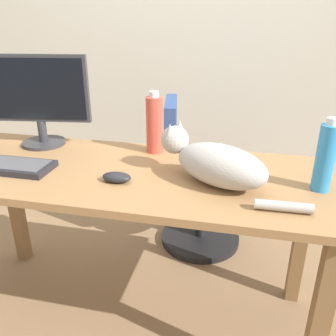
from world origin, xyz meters
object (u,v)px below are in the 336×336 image
at_px(office_chair, 194,187).
at_px(keyboard, 0,165).
at_px(cat, 215,162).
at_px(water_bottle, 155,124).
at_px(spray_bottle, 325,157).
at_px(computer_mouse, 117,177).
at_px(monitor, 37,97).

height_order(office_chair, keyboard, office_chair).
height_order(keyboard, cat, cat).
xyz_separation_m(office_chair, water_bottle, (-0.12, -0.41, 0.49)).
relative_size(water_bottle, spray_bottle, 1.04).
height_order(keyboard, spray_bottle, spray_bottle).
xyz_separation_m(cat, computer_mouse, (-0.35, -0.07, -0.06)).
xyz_separation_m(water_bottle, spray_bottle, (0.67, -0.24, -0.01)).
bearing_deg(spray_bottle, monitor, 169.82).
distance_m(computer_mouse, water_bottle, 0.36).
bearing_deg(keyboard, spray_bottle, 3.64).
bearing_deg(cat, spray_bottle, 3.91).
bearing_deg(keyboard, water_bottle, 29.23).
distance_m(monitor, cat, 0.89).
distance_m(cat, water_bottle, 0.40).
bearing_deg(office_chair, spray_bottle, -50.02).
bearing_deg(monitor, spray_bottle, -10.18).
height_order(cat, computer_mouse, cat).
relative_size(office_chair, keyboard, 2.02).
distance_m(office_chair, keyboard, 1.07).
bearing_deg(cat, keyboard, -176.48).
height_order(office_chair, water_bottle, water_bottle).
xyz_separation_m(keyboard, cat, (0.86, 0.05, 0.07)).
bearing_deg(keyboard, computer_mouse, -1.99).
bearing_deg(spray_bottle, keyboard, -176.36).
xyz_separation_m(monitor, computer_mouse, (0.48, -0.31, -0.21)).
height_order(office_chair, computer_mouse, office_chair).
bearing_deg(computer_mouse, cat, 11.29).
distance_m(keyboard, water_bottle, 0.66).
distance_m(office_chair, computer_mouse, 0.86).
distance_m(office_chair, water_bottle, 0.65).
bearing_deg(computer_mouse, spray_bottle, 7.55).
relative_size(office_chair, cat, 1.63).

